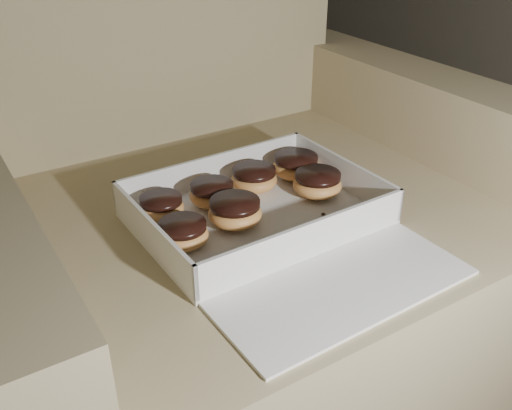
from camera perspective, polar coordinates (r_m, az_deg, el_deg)
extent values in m
cube|color=#93815E|center=(1.11, -1.20, -9.48)|extent=(0.78, 0.78, 0.46)
cube|color=#93815E|center=(0.97, -23.83, -13.61)|extent=(0.13, 0.78, 0.61)
cube|color=#93815E|center=(1.30, 14.97, -0.25)|extent=(0.13, 0.78, 0.61)
cube|color=white|center=(0.91, 0.00, -1.31)|extent=(0.37, 0.28, 0.01)
cube|color=white|center=(1.00, -4.25, 3.54)|extent=(0.37, 0.01, 0.05)
cube|color=white|center=(0.81, 5.27, -3.48)|extent=(0.37, 0.01, 0.05)
cube|color=white|center=(0.83, -10.46, -2.96)|extent=(0.01, 0.27, 0.05)
cube|color=white|center=(1.00, 8.66, 3.19)|extent=(0.01, 0.27, 0.05)
cube|color=#E15A86|center=(1.00, 8.85, 3.25)|extent=(0.01, 0.27, 0.05)
cube|color=white|center=(0.78, 8.77, -8.14)|extent=(0.36, 0.16, 0.01)
ellipsoid|color=#E7A150|center=(0.98, -0.19, 2.55)|extent=(0.08, 0.08, 0.04)
cylinder|color=black|center=(0.97, -0.19, 3.42)|extent=(0.07, 0.07, 0.01)
ellipsoid|color=#E7A150|center=(0.94, -4.40, 1.04)|extent=(0.08, 0.08, 0.04)
cylinder|color=black|center=(0.93, -4.44, 1.89)|extent=(0.07, 0.07, 0.01)
ellipsoid|color=#E7A150|center=(0.97, 6.16, 2.03)|extent=(0.08, 0.08, 0.04)
cylinder|color=black|center=(0.96, 6.21, 2.95)|extent=(0.08, 0.08, 0.01)
ellipsoid|color=#E7A150|center=(0.88, -2.11, -0.82)|extent=(0.08, 0.08, 0.04)
cylinder|color=black|center=(0.87, -2.13, 0.17)|extent=(0.08, 0.08, 0.01)
ellipsoid|color=#E7A150|center=(0.91, -9.44, -0.30)|extent=(0.07, 0.07, 0.03)
cylinder|color=black|center=(0.90, -9.51, 0.52)|extent=(0.07, 0.07, 0.01)
ellipsoid|color=#E7A150|center=(0.84, -7.33, -2.98)|extent=(0.08, 0.08, 0.04)
cylinder|color=black|center=(0.83, -7.40, -2.06)|extent=(0.07, 0.07, 0.01)
ellipsoid|color=#E7A150|center=(1.02, 4.00, 3.79)|extent=(0.08, 0.08, 0.04)
cylinder|color=black|center=(1.02, 4.04, 4.68)|extent=(0.08, 0.08, 0.01)
ellipsoid|color=black|center=(0.92, 6.75, -0.90)|extent=(0.01, 0.01, 0.00)
ellipsoid|color=black|center=(0.82, -1.21, -4.96)|extent=(0.01, 0.01, 0.00)
ellipsoid|color=black|center=(0.88, -1.82, -2.30)|extent=(0.01, 0.01, 0.00)
ellipsoid|color=black|center=(0.97, 6.64, 0.83)|extent=(0.01, 0.01, 0.00)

